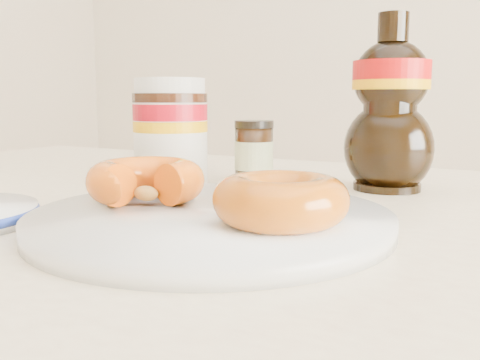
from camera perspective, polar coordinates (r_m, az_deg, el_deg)
The scene contains 7 objects.
dining_table at distance 0.55m, azimuth -3.62°, elevation -11.86°, with size 1.40×0.90×0.75m.
plate at distance 0.45m, azimuth -3.12°, elevation -4.19°, with size 0.30×0.30×0.02m.
donut_bitten at distance 0.50m, azimuth -10.00°, elevation -0.06°, with size 0.11×0.11×0.04m, color #D04A0B.
donut_whole at distance 0.40m, azimuth 4.36°, elevation -2.11°, with size 0.10×0.10×0.04m, color #A5430A.
nutella_jar at distance 0.69m, azimuth -7.43°, elevation 5.60°, with size 0.10×0.10×0.13m.
syrup_bottle at distance 0.66m, azimuth 15.71°, elevation 7.87°, with size 0.11×0.09×0.21m, color black, non-canonical shape.
dark_jar at distance 0.69m, azimuth 1.49°, elevation 2.93°, with size 0.05×0.05×0.08m.
Camera 1 is at (0.28, -0.33, 0.86)m, focal length 40.00 mm.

